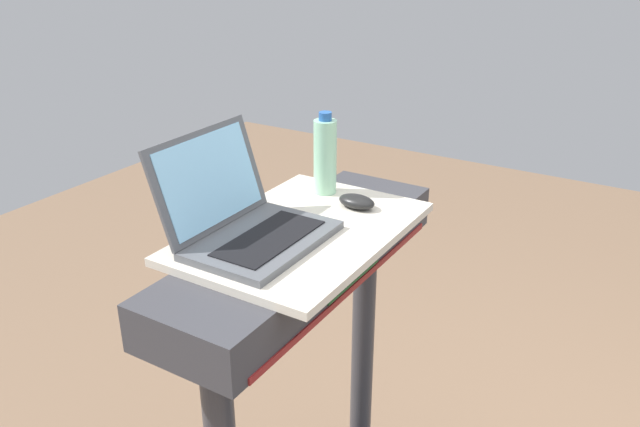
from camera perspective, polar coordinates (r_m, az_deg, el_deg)
The scene contains 4 objects.
desk_board at distance 1.53m, azimuth -1.60°, elevation -1.66°, with size 0.61×0.42×0.02m, color beige.
laptop at distance 1.46m, azimuth -6.66°, elevation -0.55°, with size 0.34×0.30×0.24m.
computer_mouse at distance 1.63m, azimuth 3.29°, elevation 1.08°, with size 0.06×0.10×0.03m, color black.
water_bottle at distance 1.70m, azimuth 0.46°, elevation 5.17°, with size 0.06×0.06×0.22m.
Camera 1 is at (-1.15, -0.05, 1.82)m, focal length 35.85 mm.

